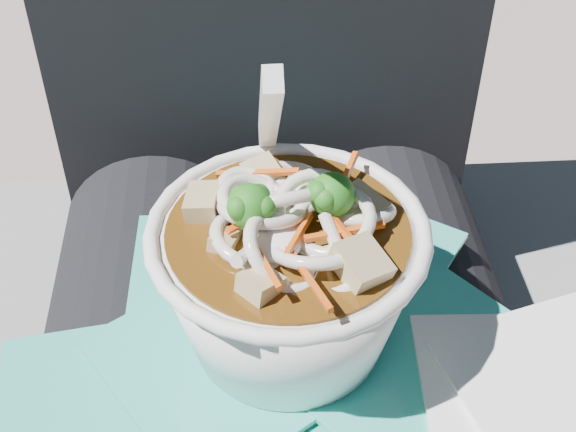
{
  "coord_description": "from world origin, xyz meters",
  "views": [
    {
      "loc": [
        -0.02,
        -0.3,
        1.04
      ],
      "look_at": [
        0.0,
        0.02,
        0.75
      ],
      "focal_mm": 50.0,
      "sensor_mm": 36.0,
      "label": 1
    }
  ],
  "objects": [
    {
      "name": "napkins",
      "position": [
        0.15,
        -0.04,
        0.66
      ],
      "size": [
        0.15,
        0.16,
        0.01
      ],
      "color": "white",
      "rests_on": "plastic_bag"
    },
    {
      "name": "plastic_bag",
      "position": [
        0.0,
        0.03,
        0.65
      ],
      "size": [
        0.34,
        0.35,
        0.01
      ],
      "color": "teal",
      "rests_on": "lap"
    },
    {
      "name": "person_body",
      "position": [
        0.0,
        0.09,
        0.58
      ],
      "size": [
        0.34,
        0.94,
        1.03
      ],
      "color": "black",
      "rests_on": "ground"
    },
    {
      "name": "udon_bowl",
      "position": [
        0.0,
        0.02,
        0.71
      ],
      "size": [
        0.19,
        0.19,
        0.2
      ],
      "color": "white",
      "rests_on": "plastic_bag"
    }
  ]
}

